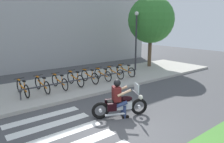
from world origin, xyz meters
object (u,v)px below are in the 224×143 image
(rider, at_px, (119,96))
(bicycle_5, at_px, (103,75))
(motorcycle, at_px, (121,105))
(bicycle_6, at_px, (115,73))
(bicycle_2, at_px, (60,82))
(bicycle_0, at_px, (23,88))
(bicycle_7, at_px, (126,71))
(tree_near_rack, at_px, (151,20))
(bicycle_1, at_px, (42,85))
(street_lamp, at_px, (136,36))
(bicycle_3, at_px, (75,79))
(bike_rack, at_px, (88,79))
(bicycle_4, at_px, (90,77))

(rider, xyz_separation_m, bicycle_5, (2.19, 4.17, -0.34))
(motorcycle, distance_m, bicycle_6, 5.17)
(bicycle_5, bearing_deg, bicycle_2, 180.00)
(motorcycle, distance_m, rider, 0.37)
(bicycle_0, distance_m, bicycle_6, 5.36)
(rider, height_order, bicycle_2, rider)
(bicycle_7, relative_size, tree_near_rack, 0.30)
(bicycle_1, relative_size, street_lamp, 0.40)
(bicycle_3, distance_m, bicycle_6, 2.68)
(bicycle_5, bearing_deg, bicycle_3, -179.97)
(motorcycle, xyz_separation_m, bicycle_7, (3.91, 4.21, 0.03))
(bicycle_6, distance_m, street_lamp, 3.46)
(bicycle_5, relative_size, bicycle_6, 0.96)
(bicycle_7, height_order, bike_rack, bicycle_7)
(motorcycle, relative_size, bicycle_2, 1.19)
(bicycle_7, xyz_separation_m, tree_near_rack, (3.62, 1.28, 3.23))
(bicycle_6, xyz_separation_m, bike_rack, (-2.23, -0.55, 0.09))
(motorcycle, xyz_separation_m, bicycle_0, (-2.34, 4.20, 0.04))
(bicycle_1, relative_size, bicycle_4, 1.04)
(bicycle_1, xyz_separation_m, bicycle_5, (3.57, 0.00, -0.01))
(bicycle_1, height_order, bicycle_3, bicycle_3)
(bicycle_4, height_order, bicycle_7, bicycle_4)
(bicycle_3, height_order, tree_near_rack, tree_near_rack)
(bike_rack, bearing_deg, bicycle_4, 51.12)
(bicycle_6, relative_size, bicycle_7, 0.98)
(bicycle_1, height_order, bicycle_7, bicycle_1)
(bicycle_1, height_order, bicycle_2, bicycle_1)
(rider, relative_size, tree_near_rack, 0.26)
(bicycle_2, height_order, bicycle_5, bicycle_2)
(bicycle_2, xyz_separation_m, street_lamp, (6.18, 0.88, 2.09))
(rider, relative_size, bicycle_2, 0.85)
(bicycle_4, relative_size, bicycle_7, 0.99)
(bicycle_5, relative_size, tree_near_rack, 0.28)
(bicycle_3, relative_size, bike_rack, 0.24)
(motorcycle, xyz_separation_m, bicycle_3, (0.34, 4.20, 0.06))
(bicycle_4, distance_m, bike_rack, 0.71)
(motorcycle, relative_size, bicycle_7, 1.21)
(bicycle_2, relative_size, tree_near_rack, 0.31)
(rider, height_order, bicycle_1, rider)
(bicycle_4, distance_m, tree_near_rack, 7.18)
(tree_near_rack, bearing_deg, bicycle_6, -164.16)
(motorcycle, xyz_separation_m, bicycle_6, (3.02, 4.21, 0.03))
(bicycle_2, xyz_separation_m, tree_near_rack, (8.08, 1.28, 3.22))
(rider, distance_m, bike_rack, 3.72)
(bike_rack, height_order, tree_near_rack, tree_near_rack)
(bicycle_2, distance_m, bike_rack, 1.45)
(bicycle_4, bearing_deg, motorcycle, -106.29)
(bicycle_6, bearing_deg, rider, -126.49)
(bike_rack, bearing_deg, bicycle_7, 10.06)
(bicycle_5, relative_size, bicycle_7, 0.94)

